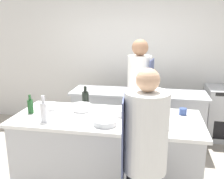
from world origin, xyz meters
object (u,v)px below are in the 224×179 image
object	(u,v)px
chef_at_prep_near	(144,163)
chef_at_stove	(139,102)
bowl_mixing_large	(105,122)
bottle_sauce	(132,118)
bowl_wooden_salad	(51,106)
bottle_olive_oil	(85,98)
cup	(183,111)
bowl_prep_small	(121,112)
bottle_vinegar	(30,106)
bottle_cooking_oil	(44,112)
bowl_ceramic_blue	(82,107)
bottle_wine	(147,115)

from	to	relation	value
chef_at_prep_near	chef_at_stove	distance (m)	1.50
bowl_mixing_large	bottle_sauce	bearing A→B (deg)	-9.84
chef_at_stove	bowl_wooden_salad	xyz separation A→B (m)	(-1.10, -0.56, 0.04)
bottle_olive_oil	cup	xyz separation A→B (m)	(1.27, -0.10, -0.07)
bottle_olive_oil	bowl_mixing_large	bearing A→B (deg)	-56.14
chef_at_stove	bowl_prep_small	bearing A→B (deg)	-8.07
bottle_vinegar	bottle_cooking_oil	bearing A→B (deg)	-39.13
bowl_mixing_large	bowl_ceramic_blue	xyz separation A→B (m)	(-0.39, 0.40, 0.01)
chef_at_stove	bowl_prep_small	distance (m)	0.63
chef_at_prep_near	bottle_cooking_oil	size ratio (longest dim) A/B	5.37
bottle_vinegar	chef_at_stove	bearing A→B (deg)	29.77
cup	bowl_wooden_salad	bearing A→B (deg)	-176.26
bottle_vinegar	bottle_olive_oil	bearing A→B (deg)	33.10
bottle_vinegar	bowl_ceramic_blue	bearing A→B (deg)	18.81
bowl_mixing_large	bowl_ceramic_blue	distance (m)	0.56
bottle_olive_oil	bowl_prep_small	size ratio (longest dim) A/B	1.22
chef_at_prep_near	bottle_cooking_oil	xyz separation A→B (m)	(-1.16, 0.51, 0.22)
bottle_olive_oil	bowl_mixing_large	distance (m)	0.71
bowl_mixing_large	bottle_vinegar	bearing A→B (deg)	168.55
bottle_olive_oil	bowl_prep_small	xyz separation A→B (m)	(0.52, -0.25, -0.07)
bowl_mixing_large	bowl_ceramic_blue	world-z (taller)	bowl_ceramic_blue
cup	bowl_prep_small	bearing A→B (deg)	-168.46
bowl_prep_small	bowl_ceramic_blue	bearing A→B (deg)	172.69
bottle_wine	bowl_ceramic_blue	xyz separation A→B (m)	(-0.84, 0.25, -0.04)
bowl_wooden_salad	bottle_olive_oil	bearing A→B (deg)	26.80
chef_at_prep_near	bottle_cooking_oil	distance (m)	1.29
bottle_sauce	bowl_mixing_large	bearing A→B (deg)	170.16
bottle_sauce	bowl_ceramic_blue	xyz separation A→B (m)	(-0.70, 0.46, -0.08)
chef_at_prep_near	chef_at_stove	bearing A→B (deg)	1.06
chef_at_stove	bottle_olive_oil	distance (m)	0.78
bottle_vinegar	bowl_ceramic_blue	world-z (taller)	bottle_vinegar
chef_at_prep_near	bottle_wine	size ratio (longest dim) A/B	7.58
chef_at_prep_near	bowl_prep_small	world-z (taller)	chef_at_prep_near
bottle_sauce	bowl_wooden_salad	distance (m)	1.19
cup	bowl_ceramic_blue	bearing A→B (deg)	-176.09
bowl_wooden_salad	chef_at_prep_near	bearing A→B (deg)	-36.24
bottle_cooking_oil	bottle_wine	bearing A→B (deg)	9.75
bowl_prep_small	cup	distance (m)	0.76
bottle_wine	bowl_wooden_salad	world-z (taller)	bottle_wine
chef_at_stove	cup	xyz separation A→B (m)	(0.57, -0.45, 0.04)
bottle_sauce	cup	size ratio (longest dim) A/B	3.32
bowl_prep_small	cup	world-z (taller)	bowl_prep_small
bottle_cooking_oil	bowl_prep_small	xyz separation A→B (m)	(0.82, 0.38, -0.08)
bottle_cooking_oil	bowl_prep_small	size ratio (longest dim) A/B	1.37
bottle_olive_oil	bottle_vinegar	size ratio (longest dim) A/B	1.17
bottle_vinegar	bottle_sauce	size ratio (longest dim) A/B	0.78
chef_at_prep_near	bowl_wooden_salad	bearing A→B (deg)	48.35
bottle_wine	bowl_mixing_large	distance (m)	0.48
bottle_olive_oil	cup	bearing A→B (deg)	-4.43
chef_at_prep_near	bowl_mixing_large	xyz separation A→B (m)	(-0.47, 0.55, 0.12)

